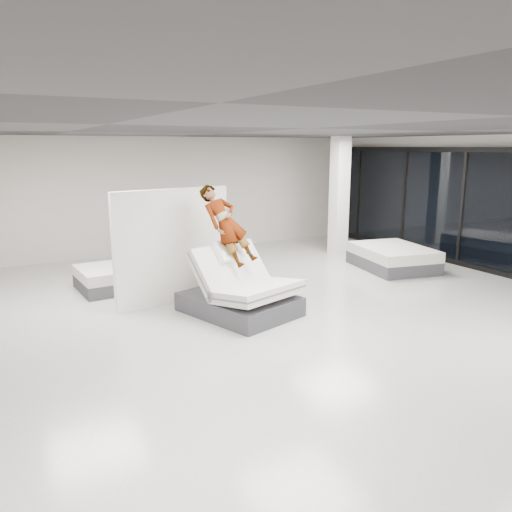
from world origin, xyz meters
name	(u,v)px	position (x,y,z in m)	size (l,w,h in m)	color
room	(307,232)	(0.00, 0.00, 1.60)	(14.00, 14.04, 3.20)	silver
hero_bed	(241,293)	(-0.62, 1.14, 0.38)	(1.97, 2.27, 1.30)	#3E3E44
person	(227,243)	(-0.73, 1.47, 1.24)	(0.58, 0.38, 1.59)	slate
remote	(250,254)	(-0.41, 1.20, 1.06)	(0.05, 0.14, 0.03)	black
divider_panel	(173,246)	(-1.43, 2.40, 1.08)	(2.39, 0.11, 2.17)	white
flat_bed_right_far	(393,258)	(4.15, 2.47, 0.27)	(1.83, 2.23, 0.55)	#3E3E44
flat_bed_left_far	(123,277)	(-2.10, 3.82, 0.24)	(1.86, 1.46, 0.48)	#3E3E44
column	(339,196)	(4.00, 4.50, 1.60)	(0.40, 0.40, 3.20)	white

